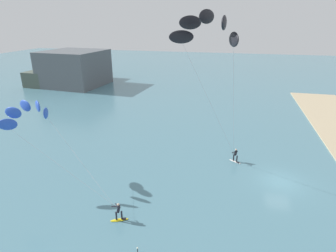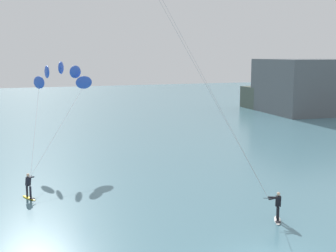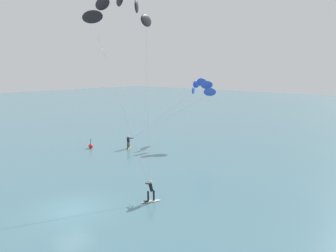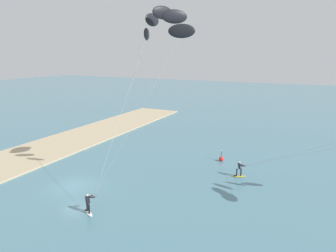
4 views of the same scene
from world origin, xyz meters
The scene contains 4 objects.
ground_plane centered at (0.00, 0.00, 0.00)m, with size 240.00×240.00×0.00m, color slate.
kitesurfer_nearshore centered at (-3.31, 7.91, 14.64)m, with size 9.55×7.37×16.51m.
kitesurfer_mid_water centered at (-5.93, 23.99, 7.22)m, with size 6.90×12.80×8.71m.
marker_buoy centered at (-13.30, 10.89, 0.30)m, with size 0.56×0.56×1.38m.
Camera 3 is at (17.89, -10.30, 9.80)m, focal length 31.55 mm.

